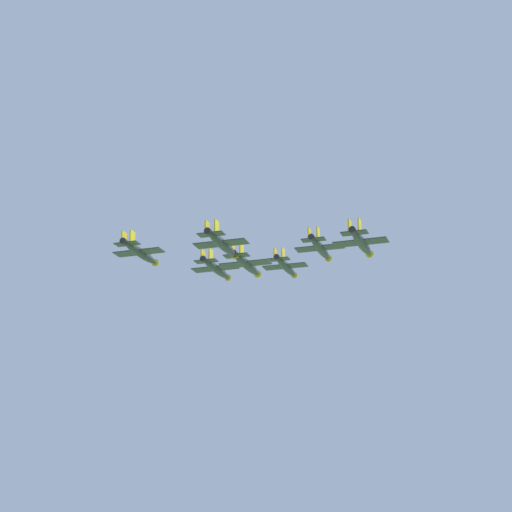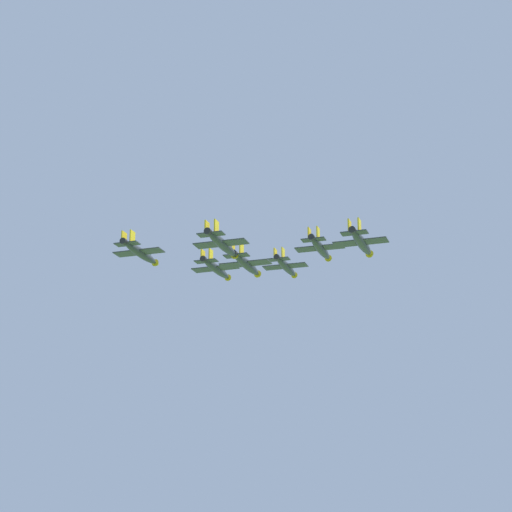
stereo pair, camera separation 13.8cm
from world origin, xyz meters
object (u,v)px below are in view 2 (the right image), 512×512
object	(u,v)px
jet_right_wingman	(321,248)
jet_trailing	(222,244)
jet_lead	(286,267)
jet_left_outer	(141,253)
jet_left_wingman	(217,269)
jet_right_outer	(362,243)
jet_slot_rear	(247,264)

from	to	relation	value
jet_right_wingman	jet_trailing	bearing A→B (deg)	155.97
jet_lead	jet_left_outer	distance (m)	33.90
jet_right_wingman	jet_left_wingman	bearing A→B (deg)	88.99
jet_right_wingman	jet_left_outer	world-z (taller)	jet_right_wingman
jet_trailing	jet_left_outer	bearing A→B (deg)	59.11
jet_right_wingman	jet_left_outer	size ratio (longest dim) A/B	0.99
jet_left_wingman	jet_trailing	world-z (taller)	jet_left_wingman
jet_right_wingman	jet_right_outer	xyz separation A→B (m)	(0.53, 16.89, -4.14)
jet_right_outer	jet_slot_rear	world-z (taller)	jet_right_outer
jet_lead	jet_right_outer	distance (m)	34.20
jet_left_wingman	jet_right_wingman	size ratio (longest dim) A/B	0.97
jet_left_wingman	jet_slot_rear	bearing A→B (deg)	-138.99
jet_left_wingman	jet_right_outer	xyz separation A→B (m)	(-15.70, 31.59, -2.06)
jet_left_outer	jet_right_outer	world-z (taller)	jet_left_outer
jet_left_outer	jet_slot_rear	xyz separation A→B (m)	(-16.23, 14.69, -4.54)
jet_lead	jet_left_wingman	world-z (taller)	jet_lead
jet_right_wingman	jet_right_outer	world-z (taller)	jet_right_wingman
jet_right_wingman	jet_right_outer	bearing A→B (deg)	-140.64
jet_left_wingman	jet_right_outer	bearing A→B (deg)	-110.77
jet_trailing	jet_slot_rear	bearing A→B (deg)	-0.43
jet_slot_rear	jet_right_wingman	bearing A→B (deg)	-40.52
jet_left_outer	jet_right_outer	distance (m)	43.87
jet_left_outer	jet_lead	bearing A→B (deg)	-40.03
jet_left_wingman	jet_trailing	size ratio (longest dim) A/B	0.99
jet_lead	jet_right_wingman	distance (m)	16.94
jet_left_outer	jet_slot_rear	bearing A→B (deg)	-89.67
jet_left_outer	jet_left_wingman	bearing A→B (deg)	-40.04
jet_lead	jet_right_outer	world-z (taller)	jet_lead
jet_lead	jet_left_outer	xyz separation A→B (m)	(33.51, 4.40, -2.56)
jet_left_outer	jet_slot_rear	world-z (taller)	jet_left_outer
jet_right_outer	jet_trailing	xyz separation A→B (m)	(24.87, -5.15, -2.03)
jet_slot_rear	jet_trailing	distance (m)	12.88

